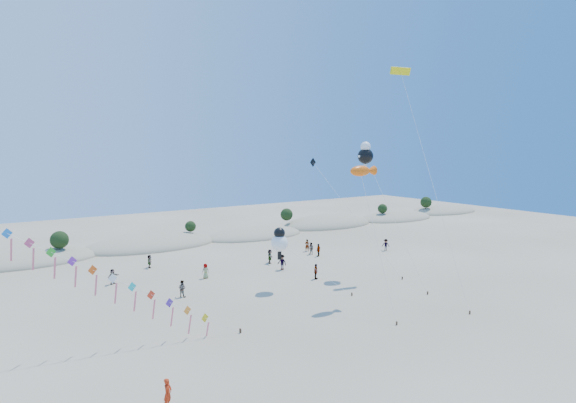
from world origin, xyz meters
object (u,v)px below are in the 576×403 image
(parafoil_kite, at_px, (401,75))
(flyer_foreground, at_px, (168,393))
(kite_train, at_px, (9,236))
(fish_kite, at_px, (363,171))

(parafoil_kite, height_order, flyer_foreground, parafoil_kite)
(kite_train, bearing_deg, parafoil_kite, 4.15)
(kite_train, distance_m, fish_kite, 27.97)
(fish_kite, relative_size, parafoil_kite, 0.54)
(kite_train, xyz_separation_m, flyer_foreground, (6.19, -11.32, -7.43))
(kite_train, height_order, parafoil_kite, parafoil_kite)
(parafoil_kite, distance_m, flyer_foreground, 40.84)
(fish_kite, bearing_deg, kite_train, 173.91)
(kite_train, relative_size, fish_kite, 2.21)
(parafoil_kite, bearing_deg, fish_kite, -151.79)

